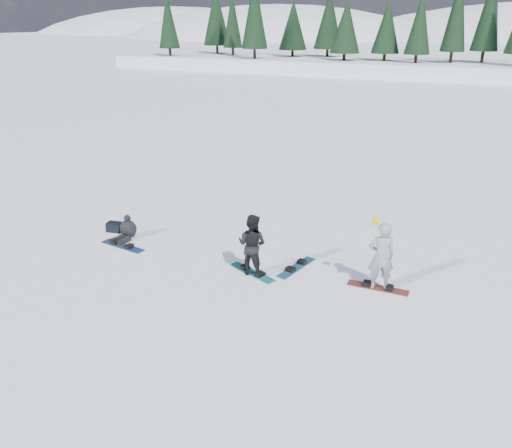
{
  "coord_description": "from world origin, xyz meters",
  "views": [
    {
      "loc": [
        2.29,
        -10.28,
        6.22
      ],
      "look_at": [
        -2.77,
        1.07,
        1.1
      ],
      "focal_mm": 35.0,
      "sensor_mm": 36.0,
      "label": 1
    }
  ],
  "objects": [
    {
      "name": "snowboard_loose_a",
      "position": [
        -1.6,
        1.09,
        0.01
      ],
      "size": [
        0.63,
        1.52,
        0.03
      ],
      "primitive_type": "cube",
      "rotation": [
        0.0,
        0.0,
        1.33
      ],
      "color": "#1B6995",
      "rests_on": "ground"
    },
    {
      "name": "snowboarder_woman",
      "position": [
        0.63,
        0.89,
        0.89
      ],
      "size": [
        0.76,
        0.65,
        1.91
      ],
      "rotation": [
        0.0,
        0.0,
        3.56
      ],
      "color": "#96969B",
      "rests_on": "ground"
    },
    {
      "name": "ground",
      "position": [
        0.0,
        0.0,
        0.0
      ],
      "size": [
        420.0,
        420.0,
        0.0
      ],
      "primitive_type": "plane",
      "color": "white",
      "rests_on": "ground"
    },
    {
      "name": "snowboard_loose_c",
      "position": [
        -6.74,
        0.3,
        0.01
      ],
      "size": [
        1.52,
        0.48,
        0.03
      ],
      "primitive_type": "cube",
      "rotation": [
        0.0,
        0.0,
        -0.14
      ],
      "color": "navy",
      "rests_on": "ground"
    },
    {
      "name": "alpine_backdrop",
      "position": [
        -11.72,
        189.17,
        -13.97
      ],
      "size": [
        412.5,
        227.0,
        53.2
      ],
      "color": "white",
      "rests_on": "ground"
    },
    {
      "name": "snowboarder_man",
      "position": [
        -2.57,
        0.35,
        0.83
      ],
      "size": [
        0.84,
        0.68,
        1.66
      ],
      "primitive_type": "imported",
      "rotation": [
        0.0,
        0.0,
        3.08
      ],
      "color": "black",
      "rests_on": "ground"
    },
    {
      "name": "snowboard_woman",
      "position": [
        0.63,
        0.9,
        0.01
      ],
      "size": [
        1.5,
        0.31,
        0.03
      ],
      "primitive_type": "cube",
      "rotation": [
        0.0,
        0.0,
        0.02
      ],
      "color": "maroon",
      "rests_on": "ground"
    },
    {
      "name": "snowboard_man",
      "position": [
        -2.57,
        0.35,
        0.01
      ],
      "size": [
        1.5,
        0.82,
        0.03
      ],
      "primitive_type": "cube",
      "rotation": [
        0.0,
        0.0,
        -0.38
      ],
      "color": "teal",
      "rests_on": "ground"
    },
    {
      "name": "gear_bag",
      "position": [
        -7.69,
        1.13,
        0.15
      ],
      "size": [
        0.49,
        0.37,
        0.3
      ],
      "primitive_type": "cube",
      "rotation": [
        0.0,
        0.0,
        0.17
      ],
      "color": "black",
      "rests_on": "ground"
    },
    {
      "name": "seated_rider",
      "position": [
        -6.99,
        0.88,
        0.28
      ],
      "size": [
        0.6,
        0.92,
        0.74
      ],
      "rotation": [
        0.0,
        0.0,
        -0.17
      ],
      "color": "black",
      "rests_on": "ground"
    }
  ]
}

